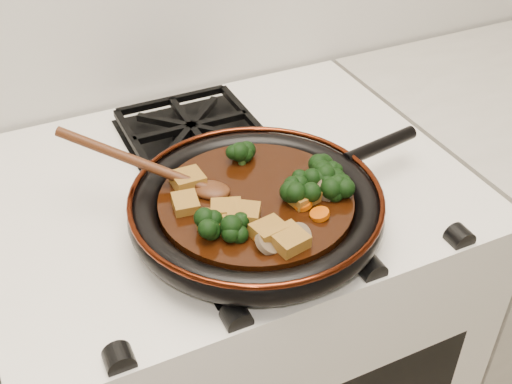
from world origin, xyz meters
name	(u,v)px	position (x,y,z in m)	size (l,w,h in m)	color
stove	(230,356)	(0.00, 1.69, 0.45)	(0.76, 0.60, 0.90)	white
burner_grate_front	(260,225)	(0.00, 1.55, 0.91)	(0.23, 0.23, 0.03)	black
burner_grate_back	(192,131)	(0.00, 1.83, 0.91)	(0.23, 0.23, 0.03)	black
skillet	(257,206)	(0.00, 1.56, 0.94)	(0.49, 0.37, 0.05)	black
braising_sauce	(256,204)	(0.00, 1.56, 0.95)	(0.28, 0.28, 0.02)	black
tofu_cube_0	(186,204)	(-0.10, 1.58, 0.97)	(0.04, 0.03, 0.02)	olive
tofu_cube_1	(213,222)	(-0.08, 1.53, 0.97)	(0.03, 0.03, 0.02)	olive
tofu_cube_2	(244,215)	(-0.04, 1.52, 0.97)	(0.04, 0.04, 0.02)	olive
tofu_cube_3	(269,232)	(-0.02, 1.48, 0.97)	(0.04, 0.04, 0.02)	olive
tofu_cube_4	(303,197)	(0.05, 1.52, 0.97)	(0.04, 0.03, 0.02)	olive
tofu_cube_5	(226,211)	(-0.06, 1.54, 0.97)	(0.04, 0.04, 0.02)	olive
tofu_cube_6	(289,240)	(-0.01, 1.45, 0.97)	(0.04, 0.04, 0.02)	olive
tofu_cube_7	(325,186)	(0.09, 1.53, 0.97)	(0.04, 0.03, 0.02)	olive
tofu_cube_8	(188,181)	(-0.08, 1.62, 0.97)	(0.04, 0.04, 0.02)	olive
broccoli_floret_0	(325,170)	(0.11, 1.56, 0.97)	(0.06, 0.06, 0.05)	black
broccoli_floret_1	(332,191)	(0.10, 1.52, 0.97)	(0.06, 0.06, 0.05)	black
broccoli_floret_2	(340,191)	(0.10, 1.51, 0.97)	(0.06, 0.06, 0.06)	black
broccoli_floret_3	(326,177)	(0.10, 1.55, 0.97)	(0.06, 0.06, 0.05)	black
broccoli_floret_4	(235,230)	(-0.06, 1.50, 0.97)	(0.06, 0.06, 0.05)	black
broccoli_floret_5	(297,194)	(0.05, 1.53, 0.97)	(0.06, 0.06, 0.05)	black
broccoli_floret_6	(242,159)	(0.01, 1.64, 0.97)	(0.06, 0.06, 0.05)	black
broccoli_floret_7	(305,185)	(0.07, 1.54, 0.97)	(0.06, 0.06, 0.06)	black
broccoli_floret_8	(211,228)	(-0.09, 1.51, 0.97)	(0.06, 0.06, 0.05)	black
carrot_coin_0	(264,236)	(-0.03, 1.47, 0.96)	(0.03, 0.03, 0.01)	#C24A05
carrot_coin_1	(329,173)	(0.12, 1.56, 0.96)	(0.03, 0.03, 0.01)	#C24A05
carrot_coin_2	(303,204)	(0.05, 1.51, 0.96)	(0.03, 0.03, 0.01)	#C24A05
carrot_coin_3	(320,214)	(0.06, 1.48, 0.96)	(0.03, 0.03, 0.01)	#C24A05
mushroom_slice_0	(268,243)	(-0.03, 1.46, 0.97)	(0.04, 0.04, 0.01)	brown
mushroom_slice_1	(328,190)	(0.09, 1.52, 0.97)	(0.04, 0.04, 0.01)	brown
mushroom_slice_2	(190,179)	(-0.08, 1.63, 0.97)	(0.03, 0.03, 0.01)	brown
mushroom_slice_3	(299,235)	(0.01, 1.46, 0.97)	(0.03, 0.03, 0.01)	brown
wooden_spoon	(167,173)	(-0.11, 1.64, 0.98)	(0.13, 0.12, 0.24)	#49230F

